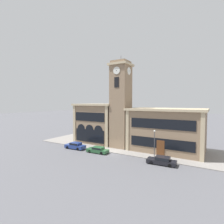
% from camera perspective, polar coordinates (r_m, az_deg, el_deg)
% --- Properties ---
extents(ground_plane, '(300.00, 300.00, 0.00)m').
position_cam_1_polar(ground_plane, '(36.83, -0.79, -13.12)').
color(ground_plane, '#56565B').
extents(sidewalk_kerb, '(42.14, 13.40, 0.15)m').
position_cam_1_polar(sidewalk_kerb, '(42.47, 4.02, -10.82)').
color(sidewalk_kerb, gray).
rests_on(sidewalk_kerb, ground_plane).
extents(clock_tower, '(4.58, 4.58, 20.73)m').
position_cam_1_polar(clock_tower, '(39.60, 2.89, 2.42)').
color(clock_tower, '#897056').
rests_on(clock_tower, ground_plane).
extents(town_hall_left_wing, '(11.11, 9.16, 9.99)m').
position_cam_1_polar(town_hall_left_wing, '(45.71, -4.09, -3.51)').
color(town_hall_left_wing, '#897056').
rests_on(town_hall_left_wing, ground_plane).
extents(town_hall_right_wing, '(15.53, 9.16, 9.07)m').
position_cam_1_polar(town_hall_right_wing, '(38.75, 17.28, -5.54)').
color(town_hall_right_wing, '#897056').
rests_on(town_hall_right_wing, ground_plane).
extents(parked_car_near, '(4.74, 2.09, 1.44)m').
position_cam_1_polar(parked_car_near, '(40.31, -11.89, -10.66)').
color(parked_car_near, navy).
rests_on(parked_car_near, ground_plane).
extents(parked_car_mid, '(4.63, 1.99, 1.25)m').
position_cam_1_polar(parked_car_mid, '(36.60, -4.67, -12.17)').
color(parked_car_mid, '#285633').
rests_on(parked_car_mid, ground_plane).
extents(parked_car_far, '(4.83, 2.10, 1.33)m').
position_cam_1_polar(parked_car_far, '(31.22, 15.98, -14.94)').
color(parked_car_far, black).
rests_on(parked_car_far, ground_plane).
extents(street_lamp, '(0.36, 0.36, 5.21)m').
position_cam_1_polar(street_lamp, '(32.80, 13.70, -8.73)').
color(street_lamp, '#4C4C51').
rests_on(street_lamp, sidewalk_kerb).
extents(bollard, '(0.18, 0.18, 1.06)m').
position_cam_1_polar(bollard, '(37.76, -2.79, -11.66)').
color(bollard, black).
rests_on(bollard, sidewalk_kerb).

